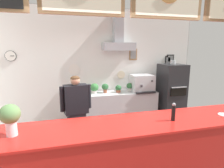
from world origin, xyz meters
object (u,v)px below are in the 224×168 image
espresso_machine (142,83)px  basil_vase (10,117)px  potted_sage (118,88)px  pepper_grinder (173,112)px  condiment_plate (224,115)px  pizza_oven (171,94)px  shop_worker (76,113)px  potted_basil (105,87)px  potted_rosemary (94,88)px  potted_thyme (130,87)px

espresso_machine → basil_vase: (-2.59, -2.23, 0.14)m
espresso_machine → potted_sage: size_ratio=3.01×
basil_vase → pepper_grinder: bearing=-1.7°
condiment_plate → basil_vase: size_ratio=0.43×
basil_vase → potted_sage: bearing=49.3°
pizza_oven → condiment_plate: pizza_oven is taller
shop_worker → pepper_grinder: bearing=125.1°
shop_worker → potted_sage: size_ratio=8.08×
potted_basil → potted_rosemary: (-0.28, -0.01, 0.01)m
potted_thyme → potted_basil: bearing=179.9°
potted_sage → pepper_grinder: pepper_grinder is taller
potted_thyme → basil_vase: size_ratio=0.60×
potted_thyme → basil_vase: bearing=-134.7°
shop_worker → condiment_plate: shop_worker is taller
potted_rosemary → pepper_grinder: (0.75, -2.34, 0.11)m
potted_sage → basil_vase: size_ratio=0.51×
espresso_machine → potted_rosemary: size_ratio=2.22×
shop_worker → espresso_machine: shop_worker is taller
potted_thyme → pepper_grinder: pepper_grinder is taller
condiment_plate → basil_vase: bearing=178.6°
basil_vase → pizza_oven: bearing=31.6°
pepper_grinder → potted_sage: bearing=93.1°
potted_basil → pepper_grinder: size_ratio=0.93×
potted_basil → potted_sage: (0.34, -0.04, -0.04)m
potted_sage → condiment_plate: (0.99, -2.32, 0.04)m
potted_thyme → pepper_grinder: (-0.20, -2.35, 0.13)m
potted_sage → condiment_plate: size_ratio=1.18×
pizza_oven → potted_thyme: (-1.14, 0.19, 0.23)m
shop_worker → potted_basil: bearing=-136.3°
basil_vase → espresso_machine: bearing=40.7°
potted_sage → basil_vase: (-1.94, -2.25, 0.25)m
espresso_machine → potted_basil: espresso_machine is taller
espresso_machine → pizza_oven: bearing=-9.0°
espresso_machine → potted_basil: 1.00m
potted_basil → potted_thyme: (0.67, -0.00, -0.01)m
potted_rosemary → basil_vase: basil_vase is taller
pizza_oven → shop_worker: size_ratio=1.12×
potted_sage → pepper_grinder: 2.32m
potted_thyme → pizza_oven: bearing=-9.6°
pizza_oven → espresso_machine: 0.88m
potted_rosemary → potted_thyme: bearing=0.5°
potted_basil → pepper_grinder: (0.47, -2.35, 0.11)m
shop_worker → condiment_plate: size_ratio=9.53×
pizza_oven → pepper_grinder: size_ratio=6.72×
potted_rosemary → pepper_grinder: bearing=-72.2°
potted_rosemary → pepper_grinder: 2.46m
pepper_grinder → pizza_oven: bearing=58.2°
potted_rosemary → basil_vase: bearing=-119.9°
potted_basil → potted_rosemary: 0.28m
shop_worker → potted_sage: 1.57m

